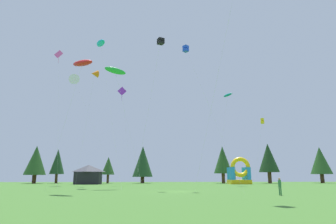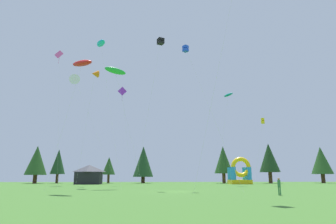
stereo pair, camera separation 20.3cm
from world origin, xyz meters
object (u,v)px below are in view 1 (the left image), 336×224
kite_orange_delta (95,74)px  festival_tent (88,174)px  kite_blue_box (186,49)px  kite_green_parafoil (115,71)px  kite_pink_diamond (59,56)px  kite_black_box (161,42)px  kite_teal_parafoil (228,95)px  person_near_camera (280,185)px  inflatable_red_slide (239,174)px  kite_red_parafoil (83,63)px  kite_white_delta (75,80)px  kite_cyan_parafoil (101,43)px  kite_purple_diamond (122,92)px  kite_yellow_box (262,121)px

kite_orange_delta → festival_tent: bearing=102.3°
kite_blue_box → kite_green_parafoil: size_ratio=1.04×
kite_pink_diamond → festival_tent: bearing=81.5°
kite_black_box → kite_teal_parafoil: (14.35, 16.18, -3.70)m
person_near_camera → kite_teal_parafoil: bearing=130.8°
kite_green_parafoil → inflatable_red_slide: size_ratio=3.19×
kite_red_parafoil → kite_blue_box: 14.96m
kite_white_delta → kite_red_parafoil: kite_white_delta is taller
kite_white_delta → festival_tent: bearing=66.4°
kite_cyan_parafoil → kite_red_parafoil: bearing=-85.9°
festival_tent → kite_red_parafoil: bearing=-80.5°
kite_white_delta → kite_teal_parafoil: kite_white_delta is taller
kite_teal_parafoil → kite_green_parafoil: kite_green_parafoil is taller
kite_green_parafoil → kite_orange_delta: kite_orange_delta is taller
kite_pink_diamond → kite_blue_box: (21.66, -11.48, -3.40)m
inflatable_red_slide → festival_tent: size_ratio=1.11×
kite_white_delta → kite_teal_parafoil: bearing=-7.9°
kite_black_box → kite_purple_diamond: bearing=113.1°
kite_yellow_box → kite_pink_diamond: kite_pink_diamond is taller
kite_white_delta → kite_pink_diamond: (0.06, -11.57, 0.79)m
kite_teal_parafoil → inflatable_red_slide: bearing=66.2°
kite_green_parafoil → inflatable_red_slide: kite_green_parafoil is taller
kite_pink_diamond → festival_tent: (2.67, 17.83, -20.87)m
kite_orange_delta → inflatable_red_slide: kite_orange_delta is taller
kite_purple_diamond → festival_tent: 20.69m
kite_blue_box → kite_white_delta: bearing=133.3°
kite_yellow_box → kite_teal_parafoil: (-6.69, 0.45, 5.49)m
kite_yellow_box → kite_teal_parafoil: size_ratio=0.71×
kite_pink_diamond → kite_teal_parafoil: bearing=12.3°
kite_blue_box → person_near_camera: bearing=-56.5°
inflatable_red_slide → festival_tent: 34.50m
kite_purple_diamond → kite_teal_parafoil: (21.86, -1.41, -0.68)m
kite_cyan_parafoil → kite_pink_diamond: bearing=179.4°
kite_pink_diamond → kite_orange_delta: size_ratio=1.05×
person_near_camera → inflatable_red_slide: 41.26m
kite_teal_parafoil → kite_green_parafoil: bearing=-151.0°
kite_black_box → festival_tent: bearing=119.8°
inflatable_red_slide → kite_orange_delta: bearing=-160.1°
inflatable_red_slide → festival_tent: inflatable_red_slide is taller
kite_blue_box → inflatable_red_slide: bearing=62.1°
kite_pink_diamond → kite_red_parafoil: size_ratio=1.52×
kite_orange_delta → kite_white_delta: bearing=134.6°
kite_cyan_parafoil → kite_teal_parafoil: size_ratio=1.41×
kite_orange_delta → person_near_camera: 42.92m
kite_pink_diamond → person_near_camera: kite_pink_diamond is taller
kite_blue_box → festival_tent: size_ratio=3.69×
kite_black_box → kite_purple_diamond: (-7.51, 17.59, -3.02)m
kite_green_parafoil → kite_teal_parafoil: bearing=29.0°
kite_pink_diamond → kite_cyan_parafoil: kite_cyan_parafoil is taller
kite_yellow_box → kite_orange_delta: 35.17m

